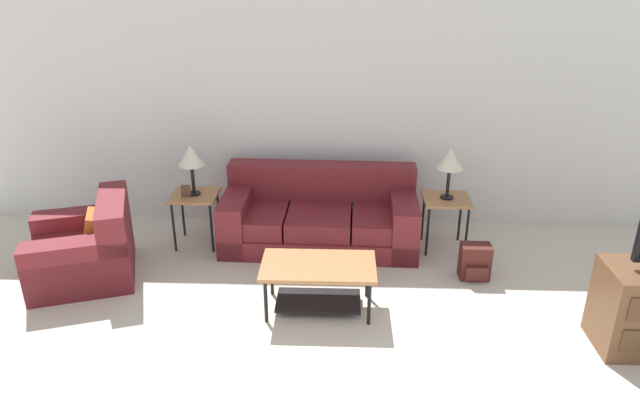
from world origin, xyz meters
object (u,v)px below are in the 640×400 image
couch (320,218)px  table_lamp_right (450,160)px  armchair (87,250)px  coffee_table (318,276)px  table_lamp_left (191,157)px  side_table_left (195,200)px  backpack (475,262)px  side_table_right (446,204)px

couch → table_lamp_right: size_ratio=3.84×
couch → armchair: bearing=-160.1°
coffee_table → table_lamp_left: bearing=138.4°
couch → side_table_left: (-1.35, -0.09, 0.23)m
armchair → backpack: (3.82, 0.11, -0.11)m
coffee_table → side_table_right: bearing=43.2°
coffee_table → backpack: (1.52, 0.60, -0.16)m
backpack → coffee_table: bearing=-158.4°
armchair → side_table_left: size_ratio=2.07×
couch → armchair: (-2.27, -0.82, -0.00)m
coffee_table → backpack: coffee_table is taller
table_lamp_left → armchair: bearing=-141.3°
couch → coffee_table: bearing=-88.4°
armchair → side_table_right: size_ratio=2.07×
couch → side_table_left: size_ratio=3.60×
side_table_right → table_lamp_left: 2.74m
side_table_left → table_lamp_right: size_ratio=1.07×
armchair → side_table_left: 1.20m
armchair → table_lamp_right: table_lamp_right is taller
couch → table_lamp_left: 1.54m
couch → coffee_table: (0.04, -1.32, 0.04)m
couch → table_lamp_left: table_lamp_left is taller
couch → coffee_table: 1.32m
table_lamp_left → couch: bearing=3.7°
couch → side_table_right: 1.37m
armchair → table_lamp_right: (3.61, 0.73, 0.73)m
coffee_table → side_table_right: (1.31, 1.23, 0.18)m
armchair → table_lamp_left: size_ratio=2.21×
side_table_right → table_lamp_right: size_ratio=1.07×
side_table_right → table_lamp_left: (-2.70, 0.00, 0.50)m
table_lamp_right → backpack: (0.21, -0.63, -0.84)m
coffee_table → side_table_right: side_table_right is taller
couch → table_lamp_right: 1.53m
coffee_table → couch: bearing=91.6°
backpack → couch: bearing=155.3°
couch → backpack: bearing=-24.7°
couch → armchair: size_ratio=1.74×
table_lamp_right → backpack: size_ratio=1.55×
coffee_table → backpack: size_ratio=2.83×
coffee_table → armchair: bearing=167.8°
table_lamp_left → backpack: table_lamp_left is taller
table_lamp_right → table_lamp_left: bearing=180.0°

